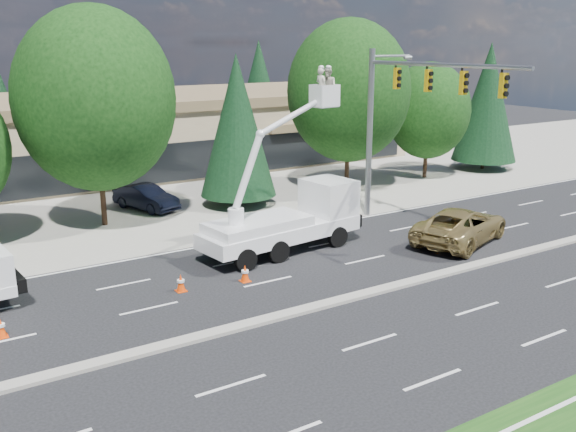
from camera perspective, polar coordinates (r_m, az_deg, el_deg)
ground at (r=23.42m, az=2.26°, el=-8.23°), size 140.00×140.00×0.00m
concrete_apron at (r=40.66m, az=-13.98°, el=1.51°), size 140.00×22.00×0.01m
road_median at (r=23.39m, az=2.26°, el=-8.10°), size 120.00×0.55×0.12m
strip_mall at (r=49.59m, az=-17.95°, el=6.95°), size 50.40×15.40×5.50m
tree_front_d at (r=34.04m, az=-16.76°, el=9.91°), size 8.06×8.06×11.19m
tree_front_e at (r=37.22m, az=-4.54°, el=8.01°), size 4.44×4.44×8.74m
tree_front_f at (r=41.39m, az=5.42°, el=11.01°), size 7.81×7.81×10.83m
tree_front_g at (r=46.13m, az=12.35°, el=9.13°), size 5.81×5.81×8.06m
tree_front_h at (r=50.49m, az=17.31°, el=9.64°), size 4.75×4.75×9.36m
tree_back_c at (r=63.81m, az=-12.14°, el=10.92°), size 4.67×4.67×9.20m
tree_back_d at (r=68.91m, az=-2.59°, el=11.70°), size 4.86×4.86×9.58m
signal_mast at (r=33.43m, az=9.77°, el=9.39°), size 2.76×10.16×9.00m
bucket_truck at (r=29.49m, az=0.54°, el=0.50°), size 8.21×3.27×8.31m
traffic_cone_a at (r=23.13m, az=-24.19°, el=-9.03°), size 0.40×0.40×0.70m
traffic_cone_b at (r=25.18m, az=-9.51°, el=-5.88°), size 0.40×0.40×0.70m
traffic_cone_c at (r=25.89m, az=-3.84°, el=-5.11°), size 0.40×0.40×0.70m
minivan at (r=31.76m, az=15.10°, el=-0.81°), size 6.63×4.63×1.68m
parked_car_east at (r=37.65m, az=-12.51°, el=1.62°), size 2.85×4.57×1.42m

